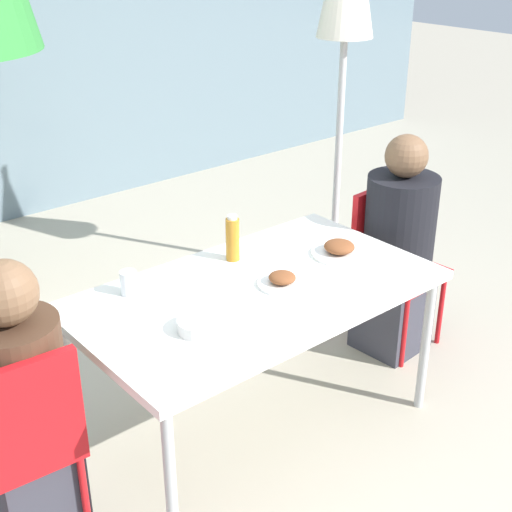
{
  "coord_description": "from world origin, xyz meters",
  "views": [
    {
      "loc": [
        -1.73,
        -2.05,
        2.18
      ],
      "look_at": [
        0.0,
        0.0,
        0.9
      ],
      "focal_mm": 50.0,
      "sensor_mm": 36.0,
      "label": 1
    }
  ],
  "objects_px": {
    "chair_left": "(20,438)",
    "bottle": "(233,239)",
    "drinking_cup": "(129,283)",
    "salad_bowl": "(200,325)",
    "person_right": "(397,254)",
    "chair_right": "(390,255)",
    "person_left": "(25,413)"
  },
  "relations": [
    {
      "from": "drinking_cup",
      "to": "chair_left",
      "type": "bearing_deg",
      "value": -154.82
    },
    {
      "from": "bottle",
      "to": "drinking_cup",
      "type": "distance_m",
      "value": 0.54
    },
    {
      "from": "chair_right",
      "to": "person_right",
      "type": "relative_size",
      "value": 0.73
    },
    {
      "from": "person_left",
      "to": "salad_bowl",
      "type": "xyz_separation_m",
      "value": [
        0.64,
        -0.2,
        0.21
      ]
    },
    {
      "from": "person_right",
      "to": "salad_bowl",
      "type": "relative_size",
      "value": 6.98
    },
    {
      "from": "person_left",
      "to": "chair_right",
      "type": "xyz_separation_m",
      "value": [
        2.11,
        0.07,
        -0.04
      ]
    },
    {
      "from": "person_right",
      "to": "drinking_cup",
      "type": "distance_m",
      "value": 1.51
    },
    {
      "from": "chair_left",
      "to": "person_right",
      "type": "relative_size",
      "value": 0.73
    },
    {
      "from": "person_left",
      "to": "chair_right",
      "type": "relative_size",
      "value": 1.32
    },
    {
      "from": "bottle",
      "to": "drinking_cup",
      "type": "relative_size",
      "value": 2.12
    },
    {
      "from": "chair_right",
      "to": "salad_bowl",
      "type": "distance_m",
      "value": 1.51
    },
    {
      "from": "bottle",
      "to": "chair_right",
      "type": "bearing_deg",
      "value": -7.77
    },
    {
      "from": "salad_bowl",
      "to": "drinking_cup",
      "type": "bearing_deg",
      "value": 97.1
    },
    {
      "from": "drinking_cup",
      "to": "salad_bowl",
      "type": "bearing_deg",
      "value": -82.9
    },
    {
      "from": "chair_left",
      "to": "drinking_cup",
      "type": "height_order",
      "value": "chair_left"
    },
    {
      "from": "chair_right",
      "to": "bottle",
      "type": "relative_size",
      "value": 4.02
    },
    {
      "from": "salad_bowl",
      "to": "chair_left",
      "type": "bearing_deg",
      "value": 169.84
    },
    {
      "from": "person_right",
      "to": "chair_left",
      "type": "bearing_deg",
      "value": -1.78
    },
    {
      "from": "chair_left",
      "to": "chair_right",
      "type": "relative_size",
      "value": 1.0
    },
    {
      "from": "chair_left",
      "to": "bottle",
      "type": "distance_m",
      "value": 1.26
    },
    {
      "from": "chair_left",
      "to": "drinking_cup",
      "type": "bearing_deg",
      "value": 29.26
    },
    {
      "from": "drinking_cup",
      "to": "chair_right",
      "type": "bearing_deg",
      "value": -5.76
    },
    {
      "from": "person_right",
      "to": "bottle",
      "type": "xyz_separation_m",
      "value": [
        -0.93,
        0.22,
        0.28
      ]
    },
    {
      "from": "chair_right",
      "to": "drinking_cup",
      "type": "bearing_deg",
      "value": -9.36
    },
    {
      "from": "chair_left",
      "to": "chair_right",
      "type": "distance_m",
      "value": 2.17
    },
    {
      "from": "bottle",
      "to": "drinking_cup",
      "type": "xyz_separation_m",
      "value": [
        -0.54,
        0.02,
        -0.05
      ]
    },
    {
      "from": "chair_right",
      "to": "bottle",
      "type": "bearing_deg",
      "value": -11.37
    },
    {
      "from": "chair_right",
      "to": "person_right",
      "type": "xyz_separation_m",
      "value": [
        -0.04,
        -0.08,
        0.05
      ]
    },
    {
      "from": "chair_right",
      "to": "bottle",
      "type": "height_order",
      "value": "bottle"
    },
    {
      "from": "person_right",
      "to": "salad_bowl",
      "type": "bearing_deg",
      "value": 4.13
    },
    {
      "from": "chair_left",
      "to": "bottle",
      "type": "height_order",
      "value": "bottle"
    },
    {
      "from": "person_left",
      "to": "salad_bowl",
      "type": "height_order",
      "value": "person_left"
    }
  ]
}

